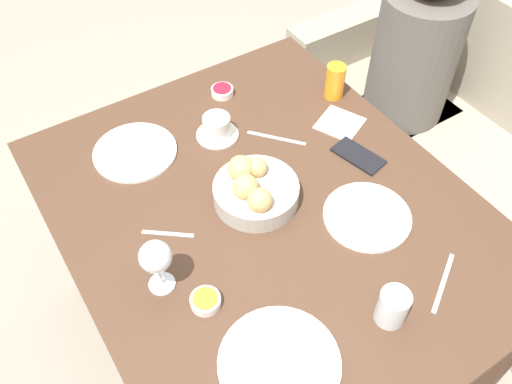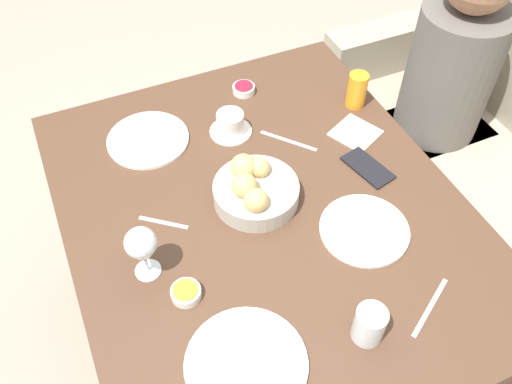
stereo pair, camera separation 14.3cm
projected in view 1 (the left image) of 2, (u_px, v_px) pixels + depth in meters
ground_plane at (264, 336)px, 2.01m from camera, size 10.00×10.00×0.00m
dining_table at (267, 230)px, 1.51m from camera, size 1.24×1.02×0.75m
couch at (484, 163)px, 2.16m from camera, size 1.67×0.70×0.86m
seated_person at (405, 93)px, 2.15m from camera, size 0.32×0.41×1.14m
bread_basket at (254, 189)px, 1.43m from camera, size 0.23×0.23×0.11m
plate_near_left at (135, 152)px, 1.57m from camera, size 0.24×0.24×0.01m
plate_near_right at (279, 363)px, 1.15m from camera, size 0.27×0.27×0.01m
plate_far_center at (367, 216)px, 1.41m from camera, size 0.23×0.23×0.01m
juice_glass at (335, 81)px, 1.70m from camera, size 0.06×0.06×0.11m
water_tumbler at (392, 307)px, 1.19m from camera, size 0.07×0.07×0.09m
wine_glass at (156, 258)px, 1.20m from camera, size 0.08×0.08×0.16m
coffee_cup at (217, 128)px, 1.60m from camera, size 0.13×0.13×0.07m
jam_bowl_berry at (222, 91)px, 1.74m from camera, size 0.07×0.07×0.03m
jam_bowl_honey at (205, 301)px, 1.24m from camera, size 0.07×0.07×0.03m
fork_silver at (443, 283)px, 1.29m from camera, size 0.10×0.16×0.00m
knife_silver at (276, 138)px, 1.61m from camera, size 0.14×0.12×0.00m
spoon_coffee at (168, 234)px, 1.38m from camera, size 0.09×0.11×0.00m
napkin at (340, 123)px, 1.65m from camera, size 0.16×0.16×0.00m
cell_phone at (358, 156)px, 1.56m from camera, size 0.16×0.11×0.01m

